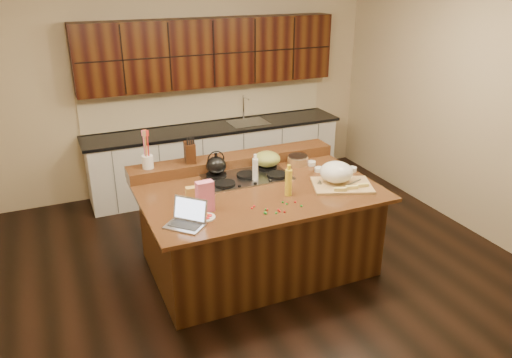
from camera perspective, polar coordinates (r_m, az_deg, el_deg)
name	(u,v)px	position (r m, az deg, el deg)	size (l,w,h in m)	color
room	(258,148)	(4.97, 0.23, 3.52)	(5.52, 5.02, 2.72)	black
island	(258,227)	(5.33, 0.22, -5.51)	(2.40, 1.60, 0.92)	black
back_ledge	(233,160)	(5.71, -2.61, 2.14)	(2.40, 0.30, 0.12)	black
cooktop	(247,176)	(5.38, -1.06, 0.32)	(0.92, 0.52, 0.05)	gray
back_counter	(214,122)	(7.16, -4.78, 6.46)	(3.70, 0.66, 2.40)	silver
kettle	(216,165)	(5.34, -4.58, 1.57)	(0.22, 0.22, 0.19)	black
green_bowl	(267,159)	(5.56, 1.27, 2.32)	(0.30, 0.30, 0.16)	olive
laptop	(187,218)	(4.43, -7.87, -4.45)	(0.41, 0.41, 0.23)	#B7B7BC
oil_bottle	(289,182)	(4.93, 3.74, -0.40)	(0.07, 0.07, 0.27)	yellow
vinegar_bottle	(255,170)	(5.25, -0.09, 1.05)	(0.06, 0.06, 0.25)	silver
wooden_tray	(338,175)	(5.24, 9.33, 0.45)	(0.71, 0.61, 0.24)	tan
ramekin_a	(352,169)	(5.65, 10.94, 1.11)	(0.10, 0.10, 0.04)	white
ramekin_b	(319,169)	(5.59, 7.21, 1.10)	(0.10, 0.10, 0.04)	white
ramekin_c	(311,163)	(5.75, 6.34, 1.80)	(0.10, 0.10, 0.04)	white
strainer_bowl	(298,161)	(5.75, 4.80, 2.09)	(0.24, 0.24, 0.09)	#996B3F
kitchen_timer	(320,183)	(5.20, 7.29, -0.44)	(0.08, 0.08, 0.07)	silver
pink_bag	(205,197)	(4.61, -5.84, -2.01)	(0.16, 0.08, 0.30)	pink
candy_plate	(206,217)	(4.54, -5.79, -4.37)	(0.18, 0.18, 0.01)	white
package_box	(191,194)	(4.85, -7.39, -1.73)	(0.10, 0.07, 0.15)	gold
utensil_crock	(148,162)	(5.41, -12.27, 1.93)	(0.12, 0.12, 0.14)	white
knife_block	(190,152)	(5.50, -7.57, 3.03)	(0.11, 0.18, 0.22)	black
gumdrop_0	(287,203)	(4.80, 3.58, -2.71)	(0.02, 0.02, 0.02)	red
gumdrop_1	(276,213)	(4.59, 2.32, -3.90)	(0.02, 0.02, 0.02)	#198C26
gumdrop_2	(267,210)	(4.65, 1.28, -3.51)	(0.02, 0.02, 0.02)	red
gumdrop_3	(265,213)	(4.60, 1.01, -3.87)	(0.02, 0.02, 0.02)	#198C26
gumdrop_4	(284,212)	(4.62, 3.27, -3.76)	(0.02, 0.02, 0.02)	red
gumdrop_5	(266,213)	(4.58, 1.14, -3.95)	(0.02, 0.02, 0.02)	#198C26
gumdrop_6	(254,206)	(4.72, -0.21, -3.12)	(0.02, 0.02, 0.02)	red
gumdrop_7	(283,202)	(4.80, 3.07, -2.66)	(0.02, 0.02, 0.02)	#198C26
gumdrop_8	(295,202)	(4.82, 4.51, -2.62)	(0.02, 0.02, 0.02)	red
gumdrop_9	(301,206)	(4.74, 5.21, -3.07)	(0.02, 0.02, 0.02)	#198C26
gumdrop_10	(252,208)	(4.68, -0.47, -3.34)	(0.02, 0.02, 0.02)	red
gumdrop_11	(287,204)	(4.78, 3.54, -2.82)	(0.02, 0.02, 0.02)	#198C26
gumdrop_12	(278,210)	(4.65, 2.58, -3.54)	(0.02, 0.02, 0.02)	red
gumdrop_13	(266,210)	(4.65, 1.13, -3.51)	(0.02, 0.02, 0.02)	#198C26
gumdrop_14	(280,211)	(4.63, 2.73, -3.70)	(0.02, 0.02, 0.02)	red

